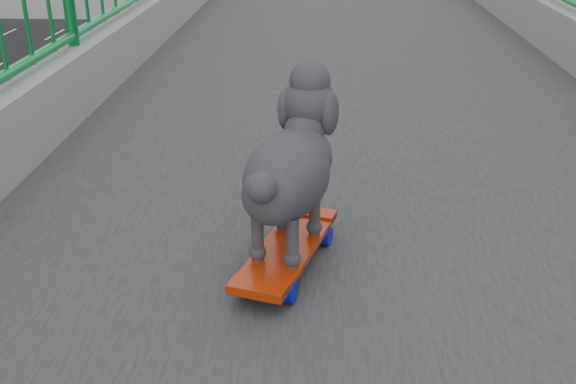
# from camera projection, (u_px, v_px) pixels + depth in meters

# --- Properties ---
(skateboard) EXTENTS (0.30, 0.55, 0.07)m
(skateboard) POSITION_uv_depth(u_px,v_px,m) (287.00, 252.00, 1.95)
(skateboard) COLOR red
(skateboard) RESTS_ON footbridge
(poodle) EXTENTS (0.32, 0.53, 0.45)m
(poodle) POSITION_uv_depth(u_px,v_px,m) (291.00, 165.00, 1.87)
(poodle) COLOR #2C292E
(poodle) RESTS_ON skateboard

